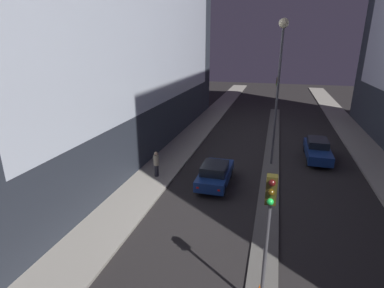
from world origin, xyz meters
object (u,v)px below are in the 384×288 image
(traffic_light_mid, at_px, (277,89))
(pedestrian_on_left_sidewalk, at_px, (156,163))
(car_left_lane, at_px, (215,174))
(street_lamp, at_px, (280,62))
(car_right_lane, at_px, (317,150))
(traffic_light_near, at_px, (269,216))

(traffic_light_mid, xyz_separation_m, pedestrian_on_left_sidewalk, (-7.30, -18.34, -2.61))
(car_left_lane, bearing_deg, street_lamp, 52.26)
(car_right_lane, bearing_deg, street_lamp, -147.37)
(traffic_light_mid, relative_size, car_right_lane, 1.01)
(traffic_light_mid, distance_m, car_left_lane, 18.81)
(traffic_light_near, relative_size, traffic_light_mid, 1.00)
(traffic_light_mid, height_order, car_left_lane, traffic_light_mid)
(pedestrian_on_left_sidewalk, bearing_deg, street_lamp, 31.07)
(traffic_light_near, xyz_separation_m, traffic_light_mid, (0.00, 27.18, 0.00))
(traffic_light_mid, height_order, street_lamp, street_lamp)
(street_lamp, relative_size, car_left_lane, 2.38)
(car_left_lane, bearing_deg, traffic_light_near, -69.32)
(traffic_light_mid, bearing_deg, car_right_lane, -74.08)
(traffic_light_near, height_order, street_lamp, street_lamp)
(pedestrian_on_left_sidewalk, bearing_deg, car_left_lane, 0.84)
(traffic_light_near, distance_m, car_right_lane, 16.02)
(car_left_lane, height_order, pedestrian_on_left_sidewalk, pedestrian_on_left_sidewalk)
(pedestrian_on_left_sidewalk, bearing_deg, traffic_light_near, -50.45)
(street_lamp, height_order, car_right_lane, street_lamp)
(traffic_light_near, bearing_deg, pedestrian_on_left_sidewalk, 129.55)
(street_lamp, height_order, pedestrian_on_left_sidewalk, street_lamp)
(street_lamp, xyz_separation_m, car_right_lane, (3.36, 2.15, -6.58))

